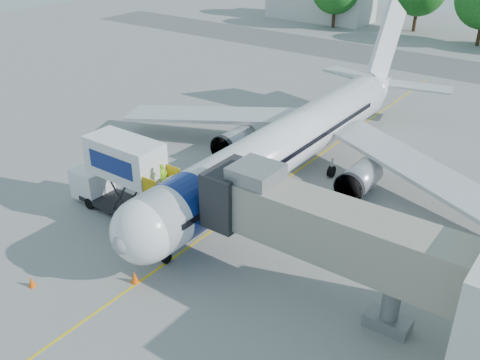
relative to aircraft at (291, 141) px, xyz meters
The scene contains 9 objects.
ground 5.07m from the aircraft, 90.00° to the right, with size 160.00×160.00×0.00m, color gray.
guidance_line 5.06m from the aircraft, 90.00° to the right, with size 0.15×70.00×0.01m, color yellow.
taxiway_strip 37.99m from the aircraft, 90.00° to the left, with size 120.00×10.00×0.01m, color #59595B.
aircraft is the anchor object (origin of this frame).
jet_bridge 13.77m from the aircraft, 54.30° to the right, with size 13.90×3.20×6.60m.
catering_hiloader 12.77m from the aircraft, 119.42° to the right, with size 8.50×2.44×5.50m.
safety_cone_a 16.21m from the aircraft, 90.62° to the right, with size 0.44×0.44×0.70m.
safety_cone_b 20.24m from the aircraft, 102.85° to the right, with size 0.39×0.39×0.62m.
outbuilding_left 62.50m from the aircraft, 116.61° to the left, with size 18.40×8.40×5.30m.
Camera 1 is at (18.46, -27.49, 18.73)m, focal length 40.00 mm.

